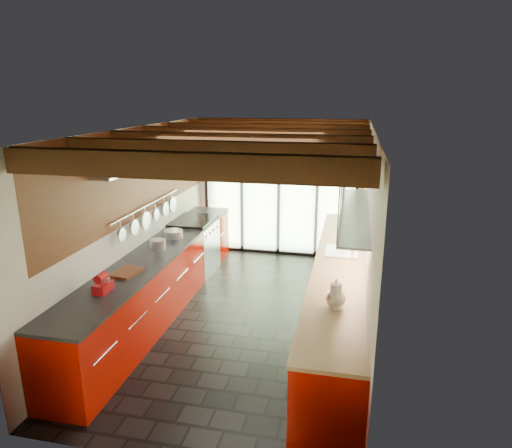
% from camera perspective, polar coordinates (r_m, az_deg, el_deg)
% --- Properties ---
extents(ground, '(5.50, 5.50, 0.00)m').
position_cam_1_polar(ground, '(6.60, -1.24, -11.41)').
color(ground, black).
rests_on(ground, ground).
extents(room_shell, '(5.50, 5.50, 5.50)m').
position_cam_1_polar(room_shell, '(6.02, -1.33, 2.70)').
color(room_shell, silver).
rests_on(room_shell, ground).
extents(ceiling_beams, '(3.14, 5.06, 4.90)m').
position_cam_1_polar(ceiling_beams, '(6.26, -0.55, 10.71)').
color(ceiling_beams, '#593316').
rests_on(ceiling_beams, ground).
extents(glass_door, '(2.95, 0.10, 2.90)m').
position_cam_1_polar(glass_door, '(8.61, 2.90, 6.77)').
color(glass_door, '#C6EAAD').
rests_on(glass_door, ground).
extents(left_counter, '(0.68, 5.00, 0.92)m').
position_cam_1_polar(left_counter, '(6.79, -11.85, -6.67)').
color(left_counter, '#B20D00').
rests_on(left_counter, ground).
extents(range_stove, '(0.66, 0.90, 0.97)m').
position_cam_1_polar(range_stove, '(8.04, -7.71, -2.77)').
color(range_stove, silver).
rests_on(range_stove, ground).
extents(right_counter, '(0.68, 5.00, 0.92)m').
position_cam_1_polar(right_counter, '(6.25, 10.30, -8.62)').
color(right_counter, '#B20D00').
rests_on(right_counter, ground).
extents(sink_assembly, '(0.45, 0.52, 0.43)m').
position_cam_1_polar(sink_assembly, '(6.44, 10.78, -3.12)').
color(sink_assembly, silver).
rests_on(sink_assembly, right_counter).
extents(upper_cabinets_right, '(0.34, 3.00, 3.00)m').
position_cam_1_polar(upper_cabinets_right, '(6.11, 12.52, 4.40)').
color(upper_cabinets_right, silver).
rests_on(upper_cabinets_right, ground).
extents(left_wall_fixtures, '(0.28, 2.60, 0.96)m').
position_cam_1_polar(left_wall_fixtures, '(6.71, -13.16, 4.96)').
color(left_wall_fixtures, silver).
rests_on(left_wall_fixtures, ground).
extents(stand_mixer, '(0.14, 0.25, 0.22)m').
position_cam_1_polar(stand_mixer, '(5.37, -18.59, -7.11)').
color(stand_mixer, red).
rests_on(stand_mixer, left_counter).
extents(pot_large, '(0.25, 0.25, 0.14)m').
position_cam_1_polar(pot_large, '(6.59, -12.16, -2.50)').
color(pot_large, silver).
rests_on(pot_large, left_counter).
extents(pot_small, '(0.34, 0.34, 0.11)m').
position_cam_1_polar(pot_small, '(7.08, -10.29, -1.20)').
color(pot_small, silver).
rests_on(pot_small, left_counter).
extents(cutting_board, '(0.33, 0.43, 0.03)m').
position_cam_1_polar(cutting_board, '(5.82, -15.89, -5.82)').
color(cutting_board, brown).
rests_on(cutting_board, left_counter).
extents(kettle, '(0.24, 0.27, 0.24)m').
position_cam_1_polar(kettle, '(4.80, 9.93, -9.05)').
color(kettle, silver).
rests_on(kettle, right_counter).
extents(paper_towel, '(0.12, 0.12, 0.32)m').
position_cam_1_polar(paper_towel, '(4.76, 9.92, -8.90)').
color(paper_towel, white).
rests_on(paper_towel, right_counter).
extents(soap_bottle, '(0.08, 0.08, 0.16)m').
position_cam_1_polar(soap_bottle, '(6.81, 10.77, -1.69)').
color(soap_bottle, silver).
rests_on(soap_bottle, right_counter).
extents(bowl, '(0.20, 0.20, 0.05)m').
position_cam_1_polar(bowl, '(7.23, 10.85, -1.15)').
color(bowl, silver).
rests_on(bowl, right_counter).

